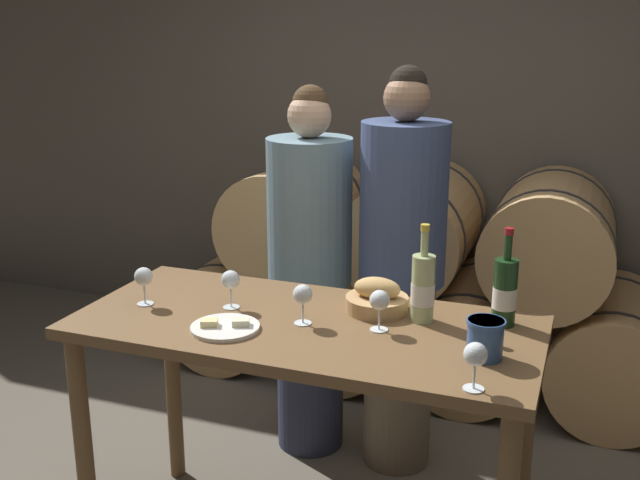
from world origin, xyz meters
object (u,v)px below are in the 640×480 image
object	(u,v)px
wine_glass_right	(380,302)
wine_glass_far_right	(475,356)
wine_bottle_red	(505,292)
bread_basket	(377,299)
wine_bottle_white	(423,288)
person_right	(401,274)
cheese_plate	(225,327)
tasting_table	(305,358)
wine_glass_center	(303,296)
blue_crock	(485,337)
person_left	(310,274)
wine_glass_far_left	(144,278)
wine_glass_left	(230,281)

from	to	relation	value
wine_glass_right	wine_glass_far_right	xyz separation A→B (m)	(0.36, -0.31, 0.00)
wine_bottle_red	wine_glass_right	world-z (taller)	wine_bottle_red
bread_basket	wine_bottle_white	bearing A→B (deg)	-11.35
person_right	cheese_plate	bearing A→B (deg)	-111.59
tasting_table	wine_glass_center	bearing A→B (deg)	-90.40
person_right	cheese_plate	xyz separation A→B (m)	(-0.36, -0.92, 0.06)
person_right	wine_glass_right	size ratio (longest dim) A/B	12.66
bread_basket	cheese_plate	bearing A→B (deg)	-141.24
blue_crock	person_left	bearing A→B (deg)	136.76
wine_glass_center	wine_glass_far_left	bearing A→B (deg)	-177.22
person_right	wine_glass_right	distance (m)	0.77
person_left	wine_bottle_white	distance (m)	0.92
wine_bottle_white	wine_bottle_red	bearing A→B (deg)	13.33
wine_glass_far_right	person_left	bearing A→B (deg)	130.30
tasting_table	wine_bottle_white	distance (m)	0.47
blue_crock	bread_basket	xyz separation A→B (m)	(-0.41, 0.26, -0.02)
bread_basket	wine_glass_far_right	bearing A→B (deg)	-48.84
bread_basket	wine_glass_center	distance (m)	0.29
cheese_plate	wine_glass_far_right	size ratio (longest dim) A/B	1.65
wine_glass_left	wine_glass_far_right	size ratio (longest dim) A/B	1.00
wine_bottle_white	bread_basket	xyz separation A→B (m)	(-0.17, 0.03, -0.07)
person_right	cheese_plate	size ratio (longest dim) A/B	7.69
bread_basket	wine_glass_far_left	world-z (taller)	wine_glass_far_left
person_right	wine_glass_left	size ratio (longest dim) A/B	12.66
person_left	bread_basket	bearing A→B (deg)	-50.43
blue_crock	bread_basket	size ratio (longest dim) A/B	0.56
tasting_table	wine_glass_left	xyz separation A→B (m)	(-0.29, 0.03, 0.24)
wine_bottle_red	wine_glass_far_right	bearing A→B (deg)	-91.65
person_left	bread_basket	distance (m)	0.77
wine_glass_right	person_left	bearing A→B (deg)	125.66
wine_glass_far_left	wine_glass_center	bearing A→B (deg)	2.78
wine_glass_far_left	wine_glass_right	world-z (taller)	same
wine_bottle_red	wine_glass_left	bearing A→B (deg)	-168.90
blue_crock	wine_glass_far_left	distance (m)	1.22
bread_basket	wine_glass_right	distance (m)	0.18
wine_bottle_red	wine_glass_far_right	xyz separation A→B (m)	(-0.01, -0.51, -0.02)
wine_bottle_white	wine_glass_center	distance (m)	0.41
wine_glass_far_right	cheese_plate	bearing A→B (deg)	170.61
blue_crock	wine_glass_left	distance (m)	0.92
tasting_table	wine_glass_far_right	xyz separation A→B (m)	(0.62, -0.30, 0.24)
person_left	wine_glass_far_left	size ratio (longest dim) A/B	12.03
cheese_plate	wine_glass_left	xyz separation A→B (m)	(-0.07, 0.19, 0.09)
wine_glass_center	person_left	bearing A→B (deg)	109.60
blue_crock	wine_glass_right	bearing A→B (deg)	165.31
wine_bottle_white	wine_glass_right	bearing A→B (deg)	-130.41
wine_glass_center	wine_glass_right	distance (m)	0.26
wine_bottle_red	cheese_plate	xyz separation A→B (m)	(-0.86, -0.37, -0.11)
wine_bottle_red	wine_glass_right	size ratio (longest dim) A/B	2.41
wine_glass_right	wine_glass_left	bearing A→B (deg)	178.65
person_right	wine_glass_right	bearing A→B (deg)	-81.20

